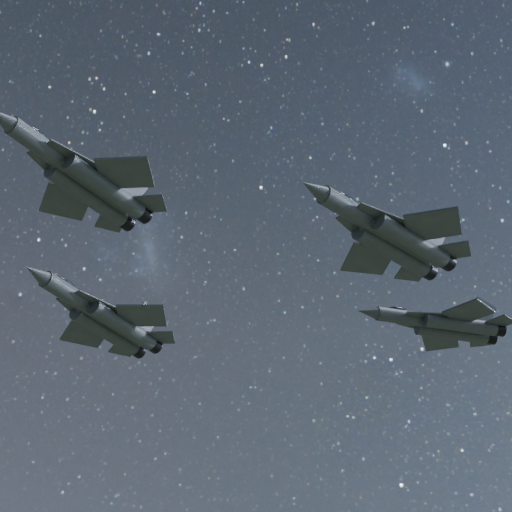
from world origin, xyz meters
TOP-DOWN VIEW (x-y plane):
  - jet_lead at (-18.31, -4.31)m, footprint 17.37×11.74m
  - jet_left at (-6.09, 13.23)m, footprint 19.23×12.83m
  - jet_right at (6.15, -14.80)m, footprint 18.80×13.27m
  - jet_slot at (25.10, -4.83)m, footprint 17.05×11.23m

SIDE VIEW (x-z plane):
  - jet_left at x=-6.09m, z-range 141.74..146.62m
  - jet_right at x=6.15m, z-range 142.23..147.00m
  - jet_lead at x=-18.31m, z-range 143.11..147.49m
  - jet_slot at x=25.10m, z-range 144.27..148.64m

